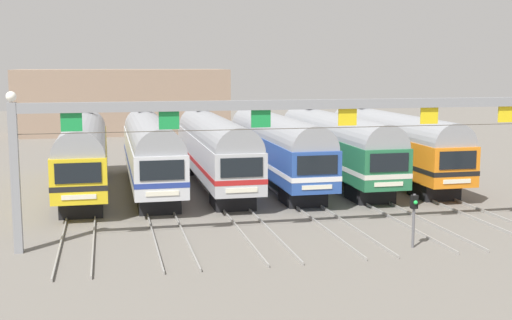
{
  "coord_description": "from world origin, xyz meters",
  "views": [
    {
      "loc": [
        -8.96,
        -43.18,
        8.09
      ],
      "look_at": [
        0.2,
        -2.27,
        2.08
      ],
      "focal_mm": 46.97,
      "sensor_mm": 36.0,
      "label": 1
    }
  ],
  "objects": [
    {
      "name": "ground_plane",
      "position": [
        0.0,
        0.0,
        0.0
      ],
      "size": [
        160.0,
        160.0,
        0.0
      ],
      "primitive_type": "plane",
      "color": "slate"
    },
    {
      "name": "commuter_train_silver",
      "position": [
        -6.27,
        -0.0,
        2.69
      ],
      "size": [
        2.88,
        18.06,
        5.05
      ],
      "color": "silver",
      "rests_on": "ground"
    },
    {
      "name": "commuter_train_yellow",
      "position": [
        -10.44,
        -0.0,
        2.69
      ],
      "size": [
        2.88,
        18.06,
        5.05
      ],
      "color": "gold",
      "rests_on": "ground"
    },
    {
      "name": "commuter_train_green",
      "position": [
        6.27,
        -0.0,
        2.69
      ],
      "size": [
        2.88,
        18.06,
        5.05
      ],
      "color": "#236B42",
      "rests_on": "ground"
    },
    {
      "name": "commuter_train_stainless",
      "position": [
        -2.09,
        -0.0,
        2.69
      ],
      "size": [
        2.88,
        18.06,
        5.05
      ],
      "color": "#B2B5BA",
      "rests_on": "ground"
    },
    {
      "name": "catenary_gantry",
      "position": [
        0.0,
        -13.5,
        5.36
      ],
      "size": [
        26.13,
        0.44,
        6.97
      ],
      "color": "gray",
      "rests_on": "ground"
    },
    {
      "name": "commuter_train_orange",
      "position": [
        10.44,
        -0.0,
        2.69
      ],
      "size": [
        2.88,
        18.06,
        5.05
      ],
      "color": "orange",
      "rests_on": "ground"
    },
    {
      "name": "commuter_train_blue",
      "position": [
        2.09,
        -0.01,
        2.69
      ],
      "size": [
        2.88,
        18.06,
        4.77
      ],
      "color": "#284C9E",
      "rests_on": "ground"
    },
    {
      "name": "maintenance_building",
      "position": [
        -7.01,
        37.92,
        3.75
      ],
      "size": [
        24.23,
        10.0,
        7.49
      ],
      "primitive_type": "cube",
      "color": "gray",
      "rests_on": "ground"
    },
    {
      "name": "track_bed",
      "position": [
        -0.0,
        17.0,
        0.07
      ],
      "size": [
        22.39,
        70.0,
        0.15
      ],
      "color": "gray",
      "rests_on": "ground"
    },
    {
      "name": "yard_signal_mast",
      "position": [
        4.18,
        -16.48,
        1.7
      ],
      "size": [
        0.28,
        0.35,
        2.43
      ],
      "color": "#59595E",
      "rests_on": "ground"
    }
  ]
}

